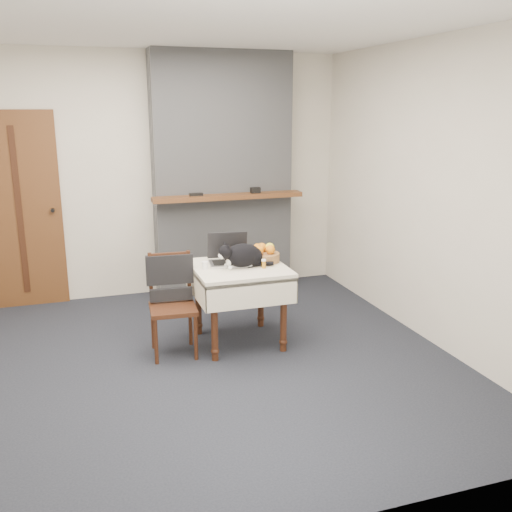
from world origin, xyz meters
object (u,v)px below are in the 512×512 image
Objects in this scene: laptop at (229,256)px; cream_jar at (205,265)px; door at (19,211)px; cat at (243,255)px; side_table at (239,279)px; chair at (171,289)px; pill_bottle at (264,264)px; fruit_basket at (264,255)px.

cream_jar is (-0.24, -0.13, -0.03)m from laptop.
door reaches higher than cat.
door is at bearing 133.02° from cream_jar.
chair is at bearing 178.40° from side_table.
door is at bearing 138.08° from side_table.
pill_bottle is at bearing -36.26° from side_table.
side_table is at bearing 2.47° from chair.
laptop is at bearing -40.47° from door.
laptop is at bearing 15.94° from chair.
cat is at bearing -154.01° from fruit_basket.
chair is (-0.62, 0.05, -0.26)m from cat.
chair is at bearing -176.07° from fruit_basket.
door is at bearing 146.57° from laptop.
fruit_basket is at bearing -37.02° from door.
chair reaches higher than cream_jar.
cat is 0.19m from pill_bottle.
cream_jar is at bearing 179.74° from side_table.
fruit_basket is at bearing 70.94° from pill_bottle.
side_table is at bearing 143.74° from pill_bottle.
side_table is 0.22m from cat.
fruit_basket is (0.25, 0.07, 0.18)m from side_table.
chair is at bearing 169.08° from pill_bottle.
cat is at bearing -46.98° from side_table.
pill_bottle is at bearing -15.57° from cream_jar.
laptop reaches higher than side_table.
cat reaches higher than fruit_basket.
door is 2.69m from pill_bottle.
door is 25.53× the size of pill_bottle.
cat is 0.34m from cream_jar.
fruit_basket is (0.07, 0.21, 0.02)m from pill_bottle.
chair is (-0.29, 0.02, -0.19)m from cream_jar.
fruit_basket is (0.22, 0.11, -0.04)m from cat.
cream_jar is at bearing -145.34° from laptop.
cat is 1.76× the size of fruit_basket.
cat is (1.86, -1.68, -0.20)m from door.
cat is (0.09, -0.16, 0.03)m from laptop.
cat is at bearing 146.44° from pill_bottle.
side_table is 1.60× the size of cat.
pill_bottle is at bearing -41.45° from door.
chair reaches higher than side_table.
laptop is at bearing 131.97° from pill_bottle.
laptop reaches higher than fruit_basket.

